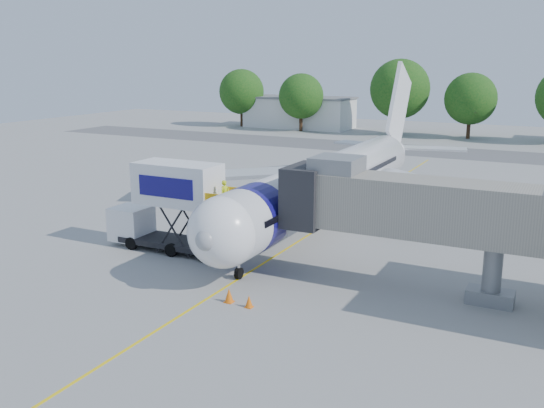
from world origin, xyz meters
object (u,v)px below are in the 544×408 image
at_px(aircraft, 333,181).
at_px(ground_tug, 84,329).
at_px(catering_hiloader, 170,207).
at_px(jet_bridge, 402,206).

bearing_deg(aircraft, ground_tug, -94.16).
distance_m(aircraft, catering_hiloader, 12.77).
bearing_deg(aircraft, jet_bridge, -54.30).
bearing_deg(jet_bridge, ground_tug, -128.47).
distance_m(aircraft, ground_tug, 23.47).
xyz_separation_m(aircraft, jet_bridge, (7.99, -11.12, 1.39)).
bearing_deg(ground_tug, catering_hiloader, 91.64).
bearing_deg(ground_tug, aircraft, 66.90).
relative_size(jet_bridge, ground_tug, 3.42).
bearing_deg(ground_tug, jet_bridge, 32.59).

